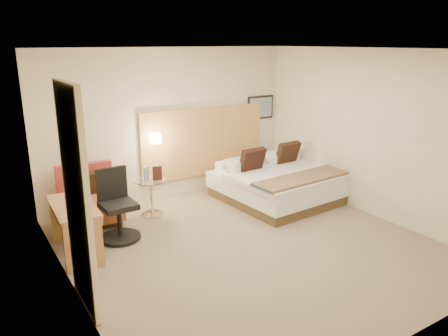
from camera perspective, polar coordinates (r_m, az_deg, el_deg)
floor at (r=6.35m, az=3.21°, el=-10.02°), size 4.80×5.00×0.02m
ceiling at (r=5.69m, az=3.66°, el=15.35°), size 4.80×5.00×0.02m
wall_back at (r=8.00m, az=-7.12°, el=5.71°), size 4.80×0.02×2.70m
wall_front at (r=4.19m, az=23.82°, el=-5.39°), size 4.80×0.02×2.70m
wall_left at (r=4.93m, az=-20.06°, el=-1.84°), size 0.02×5.00×2.70m
wall_right at (r=7.50m, az=18.63°, el=4.28°), size 0.02×5.00×2.70m
headboard_panel at (r=8.36m, az=-2.56°, el=3.48°), size 2.60×0.04×1.30m
art_frame at (r=8.98m, az=4.77°, el=7.90°), size 0.62×0.03×0.47m
art_canvas at (r=8.97m, az=4.85°, el=7.88°), size 0.54×0.01×0.39m
lamp_arm at (r=7.82m, az=-9.11°, el=3.89°), size 0.02×0.12×0.02m
lamp_shade at (r=7.77m, az=-8.93°, el=3.81°), size 0.15×0.15×0.15m
curtain at (r=4.75m, az=-18.65°, el=-4.05°), size 0.06×0.90×2.42m
bottle_a at (r=7.22m, az=-10.21°, el=-0.71°), size 0.07×0.07×0.22m
bottle_b at (r=7.28m, az=-10.02°, el=-0.58°), size 0.07×0.07×0.22m
menu_folder at (r=7.19m, az=-8.71°, el=-0.62°), size 0.15×0.07×0.24m
bed at (r=8.03m, az=7.23°, el=-1.88°), size 2.10×2.06×0.97m
lounge_chair at (r=7.22m, az=-17.13°, el=-4.15°), size 0.91×0.80×0.92m
side_table at (r=7.33m, az=-9.46°, el=-3.56°), size 0.61×0.61×0.61m
desk at (r=6.20m, az=-18.80°, el=-5.84°), size 0.58×1.16×0.71m
desk_chair at (r=6.54m, az=-13.74°, el=-5.47°), size 0.61×0.61×1.03m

